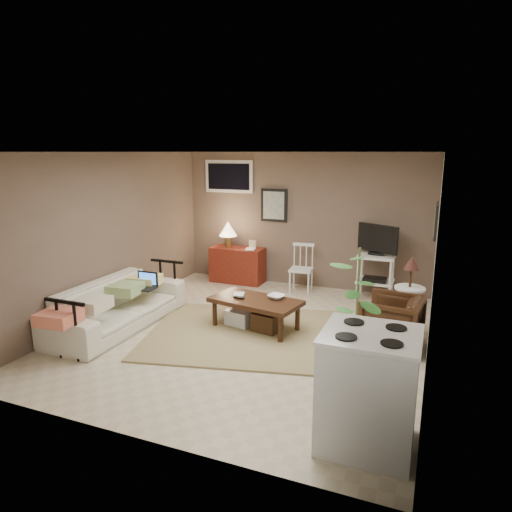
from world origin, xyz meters
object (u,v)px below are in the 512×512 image
at_px(spindle_chair, 301,270).
at_px(side_table, 410,286).
at_px(coffee_table, 255,311).
at_px(sofa, 117,297).
at_px(armchair, 391,319).
at_px(red_console, 237,261).
at_px(stove, 368,389).
at_px(tv_stand, 376,260).
at_px(potted_plant, 357,314).

xyz_separation_m(spindle_chair, side_table, (1.87, -1.27, 0.27)).
distance_m(coffee_table, sofa, 1.92).
bearing_deg(side_table, sofa, -161.16).
bearing_deg(armchair, red_console, -115.44).
bearing_deg(stove, tv_stand, 96.78).
bearing_deg(red_console, coffee_table, -59.61).
xyz_separation_m(tv_stand, side_table, (0.62, -1.33, -0.00)).
xyz_separation_m(spindle_chair, tv_stand, (1.26, 0.05, 0.27)).
relative_size(sofa, spindle_chair, 2.61).
height_order(spindle_chair, potted_plant, potted_plant).
bearing_deg(potted_plant, stove, -73.57).
relative_size(sofa, armchair, 3.06).
distance_m(coffee_table, tv_stand, 2.44).
distance_m(spindle_chair, side_table, 2.28).
bearing_deg(potted_plant, spindle_chair, 115.75).
bearing_deg(coffee_table, sofa, -160.97).
bearing_deg(potted_plant, sofa, 172.05).
bearing_deg(stove, coffee_table, 132.20).
height_order(red_console, potted_plant, potted_plant).
xyz_separation_m(coffee_table, potted_plant, (1.55, -1.09, 0.55)).
xyz_separation_m(sofa, tv_stand, (3.16, 2.62, 0.23)).
height_order(red_console, stove, red_console).
bearing_deg(side_table, armchair, -107.32).
bearing_deg(red_console, spindle_chair, -5.47).
bearing_deg(sofa, potted_plant, -97.95).
relative_size(coffee_table, side_table, 1.23).
height_order(sofa, potted_plant, potted_plant).
bearing_deg(side_table, red_console, 156.18).
bearing_deg(spindle_chair, sofa, -126.56).
bearing_deg(red_console, tv_stand, -1.56).
height_order(coffee_table, side_table, side_table).
bearing_deg(spindle_chair, side_table, -34.26).
xyz_separation_m(tv_stand, stove, (0.48, -4.00, -0.16)).
bearing_deg(tv_stand, potted_plant, -86.17).
bearing_deg(stove, armchair, 90.68).
xyz_separation_m(armchair, potted_plant, (-0.24, -1.22, 0.45)).
distance_m(sofa, side_table, 3.99).
xyz_separation_m(coffee_table, armchair, (1.79, 0.13, 0.10)).
distance_m(armchair, stove, 2.14).
bearing_deg(tv_stand, coffee_table, -124.02).
bearing_deg(potted_plant, coffee_table, 144.78).
height_order(armchair, potted_plant, potted_plant).
xyz_separation_m(tv_stand, armchair, (0.45, -1.86, -0.30)).
height_order(potted_plant, stove, potted_plant).
bearing_deg(coffee_table, red_console, 120.39).
bearing_deg(potted_plant, tv_stand, 93.83).
height_order(red_console, tv_stand, tv_stand).
bearing_deg(armchair, tv_stand, -159.11).
bearing_deg(armchair, spindle_chair, -129.34).
bearing_deg(armchair, stove, 7.99).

